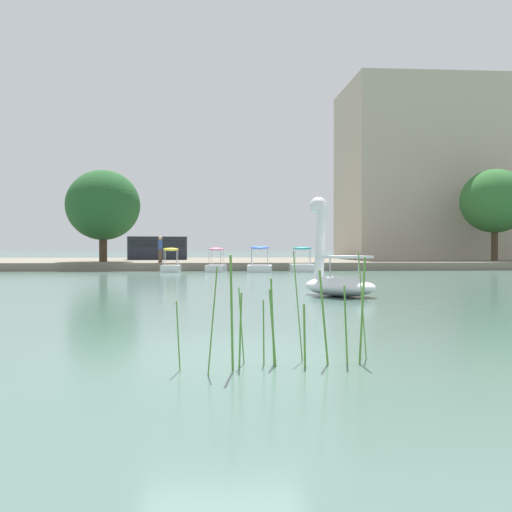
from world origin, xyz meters
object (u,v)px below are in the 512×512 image
swan_boat (337,276)px  tree_broadleaf_right (495,201)px  tree_sapling_by_fence (103,205)px  pedal_boat_blue (260,265)px  pedal_boat_pink (216,265)px  parked_van (157,247)px  pedal_boat_yellow (171,265)px  person_on_path (160,248)px  pedal_boat_teal (302,265)px

swan_boat → tree_broadleaf_right: 30.95m
tree_sapling_by_fence → tree_broadleaf_right: tree_broadleaf_right is taller
pedal_boat_blue → swan_boat: bearing=-86.5°
pedal_boat_pink → tree_broadleaf_right: (20.42, 6.19, 4.45)m
tree_sapling_by_fence → parked_van: (3.02, 6.81, -2.89)m
pedal_boat_blue → pedal_boat_pink: (-2.71, 0.04, 0.01)m
swan_boat → tree_sapling_by_fence: 27.37m
pedal_boat_yellow → tree_sapling_by_fence: size_ratio=0.33×
pedal_boat_pink → person_on_path: person_on_path is taller
pedal_boat_yellow → tree_broadleaf_right: (23.20, 6.19, 4.49)m
tree_broadleaf_right → parked_van: tree_broadleaf_right is taller
swan_boat → pedal_boat_teal: (1.49, 19.65, -0.22)m
swan_boat → person_on_path: 23.09m
swan_boat → pedal_boat_blue: 19.62m
swan_boat → person_on_path: bearing=109.0°
pedal_boat_yellow → person_on_path: person_on_path is taller
swan_boat → person_on_path: size_ratio=1.85×
swan_boat → parked_van: (-8.65, 31.27, 0.89)m
swan_boat → parked_van: swan_boat is taller
pedal_boat_yellow → tree_broadleaf_right: 24.43m
parked_van → swan_boat: bearing=-74.5°
pedal_boat_teal → pedal_boat_pink: 5.37m
pedal_boat_yellow → parked_van: size_ratio=0.42×
pedal_boat_blue → person_on_path: size_ratio=1.44×
pedal_boat_blue → pedal_boat_pink: size_ratio=1.15×
pedal_boat_yellow → person_on_path: bearing=111.2°
pedal_boat_pink → tree_broadleaf_right: 21.80m
tree_sapling_by_fence → parked_van: bearing=66.1°
swan_boat → pedal_boat_pink: (-3.89, 19.62, -0.18)m
pedal_boat_teal → parked_van: (-10.13, 11.63, 1.11)m
parked_van → pedal_boat_pink: bearing=-67.8°
pedal_boat_blue → parked_van: bearing=122.6°
swan_boat → pedal_boat_teal: bearing=85.7°
pedal_boat_teal → person_on_path: bearing=166.5°
pedal_boat_pink → tree_sapling_by_fence: (-7.78, 4.84, 3.95)m
swan_boat → pedal_boat_pink: bearing=101.2°
pedal_boat_teal → tree_broadleaf_right: (15.05, 6.16, 4.49)m
pedal_boat_teal → pedal_boat_blue: size_ratio=0.91×
pedal_boat_yellow → parked_van: bearing=99.6°
pedal_boat_teal → tree_sapling_by_fence: size_ratio=0.36×
swan_boat → pedal_boat_teal: 19.71m
swan_boat → pedal_boat_yellow: 20.73m
tree_sapling_by_fence → pedal_boat_yellow: bearing=-44.1°
swan_boat → parked_van: size_ratio=0.66×
pedal_boat_teal → pedal_boat_pink: pedal_boat_teal is taller
person_on_path → parked_van: bearing=96.8°
swan_boat → pedal_boat_blue: swan_boat is taller
pedal_boat_blue → tree_broadleaf_right: bearing=19.4°
pedal_boat_blue → person_on_path: 6.80m
tree_sapling_by_fence → person_on_path: bearing=-32.6°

